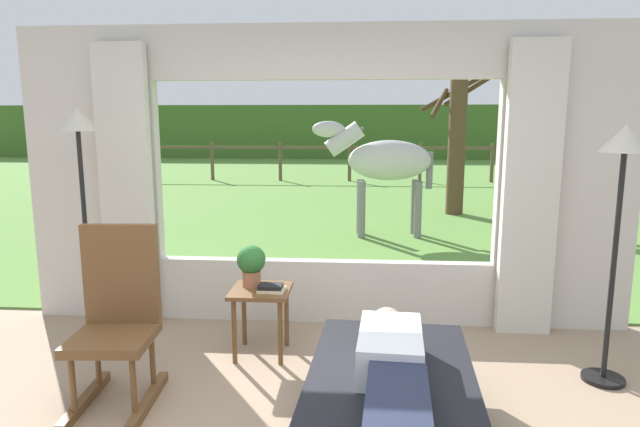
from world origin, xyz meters
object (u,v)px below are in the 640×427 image
object	(u,v)px
recliner_sofa	(390,416)
side_table	(261,301)
potted_plant	(251,263)
pasture_tree	(457,135)
book_stack	(271,288)
reclining_person	(392,367)
floor_lamp_left	(80,155)
floor_lamp_right	(622,177)
horse	(384,161)
rocking_chair	(117,317)

from	to	relation	value
recliner_sofa	side_table	size ratio (longest dim) A/B	3.37
potted_plant	pasture_tree	distance (m)	6.89
side_table	book_stack	xyz separation A→B (m)	(0.09, -0.05, 0.12)
reclining_person	floor_lamp_left	distance (m)	2.91
book_stack	floor_lamp_left	xyz separation A→B (m)	(-1.51, 0.22, 0.96)
recliner_sofa	potted_plant	distance (m)	1.68
floor_lamp_right	side_table	bearing A→B (deg)	174.05
recliner_sofa	reclining_person	world-z (taller)	reclining_person
side_table	horse	size ratio (longest dim) A/B	0.29
recliner_sofa	potted_plant	xyz separation A→B (m)	(-0.99, 1.26, 0.48)
pasture_tree	horse	bearing A→B (deg)	-124.13
recliner_sofa	floor_lamp_left	bearing A→B (deg)	153.22
potted_plant	pasture_tree	bearing A→B (deg)	67.82
reclining_person	floor_lamp_right	xyz separation A→B (m)	(1.51, 1.00, 0.89)
side_table	floor_lamp_right	world-z (taller)	floor_lamp_right
book_stack	floor_lamp_right	distance (m)	2.50
potted_plant	book_stack	distance (m)	0.26
pasture_tree	side_table	bearing A→B (deg)	-111.37
floor_lamp_left	horse	bearing A→B (deg)	58.76
horse	reclining_person	bearing A→B (deg)	174.30
recliner_sofa	reclining_person	distance (m)	0.31
reclining_person	side_table	world-z (taller)	reclining_person
reclining_person	floor_lamp_left	size ratio (longest dim) A/B	0.77
side_table	horse	distance (m)	4.50
reclining_person	rocking_chair	xyz separation A→B (m)	(-1.70, 0.53, 0.02)
floor_lamp_right	floor_lamp_left	bearing A→B (deg)	173.74
reclining_person	book_stack	distance (m)	1.45
potted_plant	side_table	bearing A→B (deg)	-36.87
reclining_person	book_stack	xyz separation A→B (m)	(-0.82, 1.20, 0.02)
recliner_sofa	horse	bearing A→B (deg)	91.82
reclining_person	rocking_chair	distance (m)	1.78
side_table	floor_lamp_left	world-z (taller)	floor_lamp_left
side_table	floor_lamp_left	distance (m)	1.80
side_table	floor_lamp_right	bearing A→B (deg)	-5.95
recliner_sofa	rocking_chair	xyz separation A→B (m)	(-1.70, 0.48, 0.33)
rocking_chair	floor_lamp_right	bearing A→B (deg)	4.32
side_table	potted_plant	distance (m)	0.29
reclining_person	pasture_tree	size ratio (longest dim) A/B	0.52
book_stack	floor_lamp_left	size ratio (longest dim) A/B	0.11
reclining_person	floor_lamp_right	size ratio (longest dim) A/B	0.82
rocking_chair	side_table	world-z (taller)	rocking_chair
reclining_person	pasture_tree	xyz separation A→B (m)	(1.59, 7.65, 0.96)
potted_plant	floor_lamp_left	bearing A→B (deg)	175.34
rocking_chair	pasture_tree	xyz separation A→B (m)	(3.29, 7.11, 0.94)
rocking_chair	floor_lamp_left	size ratio (longest dim) A/B	0.60
floor_lamp_left	side_table	bearing A→B (deg)	-6.79
floor_lamp_right	pasture_tree	world-z (taller)	pasture_tree
side_table	pasture_tree	world-z (taller)	pasture_tree
book_stack	pasture_tree	bearing A→B (deg)	69.48
side_table	book_stack	world-z (taller)	book_stack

